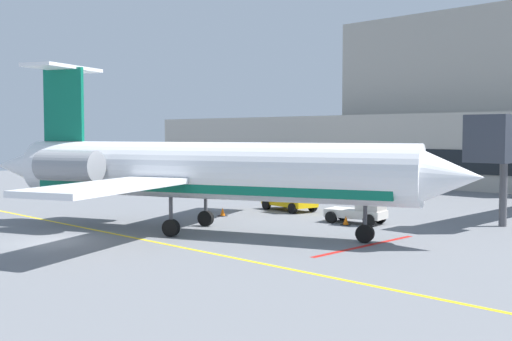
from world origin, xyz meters
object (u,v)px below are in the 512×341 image
baggage_tug (294,196)px  fuel_tank (280,171)px  pushback_tractor (363,207)px  regional_jet (198,171)px

baggage_tug → fuel_tank: bearing=135.3°
pushback_tractor → baggage_tug: bearing=166.0°
pushback_tractor → regional_jet: bearing=-118.0°
baggage_tug → pushback_tractor: bearing=-14.0°
regional_jet → pushback_tractor: 10.16m
fuel_tank → baggage_tug: bearing=-44.7°
regional_jet → baggage_tug: size_ratio=6.45×
pushback_tractor → fuel_tank: fuel_tank is taller
regional_jet → baggage_tug: bearing=102.2°
baggage_tug → fuel_tank: (-14.11, 13.97, 0.50)m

